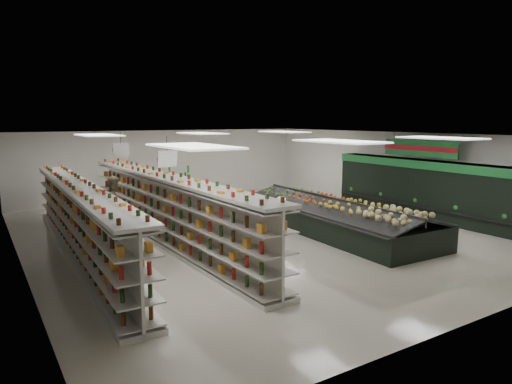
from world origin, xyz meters
TOP-DOWN VIEW (x-y plane):
  - floor at (0.00, 0.00)m, footprint 16.00×16.00m
  - ceiling at (0.00, 0.00)m, footprint 14.00×16.00m
  - wall_back at (0.00, 8.00)m, footprint 14.00×0.02m
  - wall_front at (0.00, -8.00)m, footprint 14.00×0.02m
  - wall_left at (-7.00, 0.00)m, footprint 0.02×16.00m
  - wall_right at (7.00, 0.00)m, footprint 0.02×16.00m
  - produce_wall_case at (6.53, -1.50)m, footprint 0.93×8.00m
  - aisle_sign_near at (-3.80, -2.00)m, footprint 0.52×0.06m
  - aisle_sign_far at (-3.80, 2.00)m, footprint 0.52×0.06m
  - hortifruti_banner at (6.25, -1.50)m, footprint 0.12×3.20m
  - gondola_left at (-5.49, 0.18)m, footprint 1.15×11.34m
  - gondola_center at (-2.99, 0.29)m, footprint 1.16×11.81m
  - produce_island at (2.27, -1.33)m, footprint 3.00×7.66m
  - soda_endcap at (0.06, 6.76)m, footprint 1.30×1.00m
  - shopper_main at (-0.62, -2.28)m, footprint 0.68×0.63m
  - shopper_background at (-3.94, 2.49)m, footprint 0.95×1.07m

SIDE VIEW (x-z plane):
  - floor at x=0.00m, z-range 0.00..0.00m
  - produce_island at x=2.27m, z-range -0.05..1.08m
  - soda_endcap at x=0.06m, z-range -0.02..1.48m
  - shopper_main at x=-0.62m, z-range 0.00..1.57m
  - gondola_left at x=-5.49m, z-range -0.08..1.88m
  - shopper_background at x=-3.94m, z-range 0.00..1.87m
  - gondola_center at x=-2.99m, z-range -0.08..1.96m
  - produce_wall_case at x=6.53m, z-range 0.14..2.34m
  - wall_back at x=0.00m, z-range 0.00..3.20m
  - wall_front at x=0.00m, z-range 0.00..3.20m
  - wall_left at x=-7.00m, z-range 0.00..3.20m
  - wall_right at x=7.00m, z-range 0.00..3.20m
  - hortifruti_banner at x=6.25m, z-range 2.18..3.13m
  - aisle_sign_near at x=-3.80m, z-range 2.38..3.13m
  - aisle_sign_far at x=-3.80m, z-range 2.38..3.13m
  - ceiling at x=0.00m, z-range 3.19..3.21m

